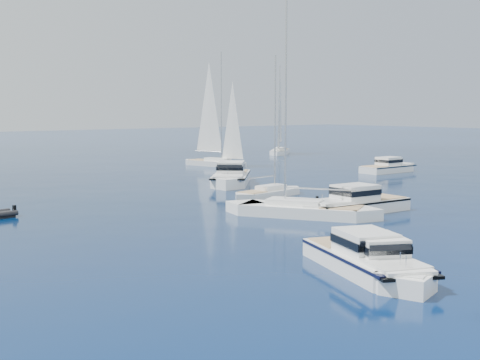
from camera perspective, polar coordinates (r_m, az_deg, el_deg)
The scene contains 10 objects.
motor_cruiser_near at distance 30.43m, azimuth 12.15°, elevation -8.22°, with size 2.70×8.83×2.32m, color white, non-canonical shape.
motor_cruiser_left at distance 30.84m, azimuth 11.10°, elevation -8.00°, with size 2.88×9.40×2.47m, color silver, non-canonical shape.
motor_cruiser_centre at distance 47.92m, azimuth 9.89°, elevation -2.86°, with size 3.05×9.96×2.61m, color silver, non-canonical shape.
motor_cruiser_far_r at distance 79.26m, azimuth 13.00°, elevation 0.68°, with size 2.72×8.88×2.33m, color white, non-canonical shape.
motor_cruiser_distant at distance 64.90m, azimuth -0.82°, elevation -0.38°, with size 3.38×11.05×2.90m, color silver, non-canonical shape.
sailboat_mid_r at distance 45.97m, azimuth 5.40°, elevation -3.18°, with size 3.12×12.00×17.64m, color white, non-canonical shape.
sailboat_centre at distance 55.97m, azimuth 2.52°, elevation -1.46°, with size 2.22×8.55×12.57m, color white, non-canonical shape.
sailboat_sails_r at distance 85.72m, azimuth -2.21°, elevation 1.25°, with size 2.72×10.48×15.40m, color silver, non-canonical shape.
sailboat_sails_far at distance 108.57m, azimuth 3.53°, elevation 2.31°, with size 2.68×10.29×15.13m, color white, non-canonical shape.
tender_yellow at distance 50.76m, azimuth 4.81°, elevation -2.27°, with size 1.96×3.55×0.95m, color #C7880B, non-canonical shape.
Camera 1 is at (-27.56, -13.50, 7.57)m, focal length 48.49 mm.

